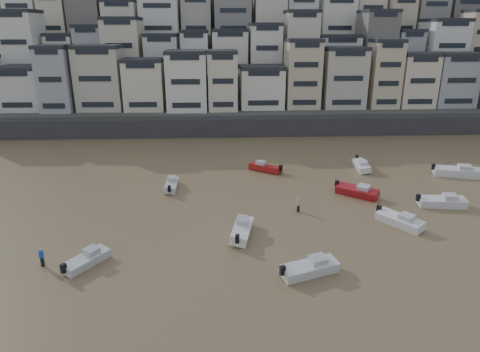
{
  "coord_description": "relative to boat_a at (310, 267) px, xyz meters",
  "views": [
    {
      "loc": [
        2.75,
        -15.44,
        19.98
      ],
      "look_at": [
        4.91,
        30.0,
        4.0
      ],
      "focal_mm": 32.0,
      "sensor_mm": 36.0,
      "label": 1
    }
  ],
  "objects": [
    {
      "name": "harbor_wall",
      "position": [
        -0.16,
        49.19,
        0.99
      ],
      "size": [
        140.0,
        3.0,
        3.5
      ],
      "primitive_type": "cube",
      "color": "#38383A",
      "rests_on": "ground"
    },
    {
      "name": "hillside",
      "position": [
        4.57,
        89.03,
        12.25
      ],
      "size": [
        141.04,
        66.0,
        50.0
      ],
      "color": "#4C4C47",
      "rests_on": "ground"
    },
    {
      "name": "boat_a",
      "position": [
        0.0,
        0.0,
        0.0
      ],
      "size": [
        5.86,
        3.65,
        1.52
      ],
      "primitive_type": null,
      "rotation": [
        0.0,
        0.0,
        0.36
      ],
      "color": "silver",
      "rests_on": "ground"
    },
    {
      "name": "boat_b",
      "position": [
        11.41,
        8.91,
        -0.01
      ],
      "size": [
        4.68,
        5.53,
        1.5
      ],
      "primitive_type": null,
      "rotation": [
        0.0,
        0.0,
        -0.95
      ],
      "color": "silver",
      "rests_on": "ground"
    },
    {
      "name": "boat_c",
      "position": [
        -5.4,
        7.37,
        0.03
      ],
      "size": [
        3.01,
        6.06,
        1.58
      ],
      "primitive_type": null,
      "rotation": [
        0.0,
        0.0,
        1.37
      ],
      "color": "white",
      "rests_on": "ground"
    },
    {
      "name": "boat_d",
      "position": [
        18.36,
        13.65,
        0.04
      ],
      "size": [
        6.05,
        2.54,
        1.6
      ],
      "primitive_type": null,
      "rotation": [
        0.0,
        0.0,
        -0.11
      ],
      "color": "silver",
      "rests_on": "ground"
    },
    {
      "name": "boat_e",
      "position": [
        9.46,
        17.42,
        0.02
      ],
      "size": [
        5.62,
        5.03,
        1.56
      ],
      "primitive_type": null,
      "rotation": [
        0.0,
        0.0,
        -0.68
      ],
      "color": "maroon",
      "rests_on": "ground"
    },
    {
      "name": "boat_f",
      "position": [
        -13.85,
        21.07,
        -0.09
      ],
      "size": [
        1.62,
        4.95,
        1.35
      ],
      "primitive_type": null,
      "rotation": [
        0.0,
        0.0,
        1.57
      ],
      "color": "silver",
      "rests_on": "ground"
    },
    {
      "name": "boat_g",
      "position": [
        25.76,
        24.07,
        0.15
      ],
      "size": [
        7.04,
        3.85,
        1.83
      ],
      "primitive_type": null,
      "rotation": [
        0.0,
        0.0,
        -0.26
      ],
      "color": "silver",
      "rests_on": "ground"
    },
    {
      "name": "boat_h",
      "position": [
        -0.92,
        27.6,
        -0.04
      ],
      "size": [
        5.33,
        4.47,
        1.44
      ],
      "primitive_type": null,
      "rotation": [
        0.0,
        0.0,
        2.53
      ],
      "color": "maroon",
      "rests_on": "ground"
    },
    {
      "name": "boat_i",
      "position": [
        13.25,
        27.66,
        -0.02
      ],
      "size": [
        2.02,
        5.53,
        1.49
      ],
      "primitive_type": null,
      "rotation": [
        0.0,
        0.0,
        -1.61
      ],
      "color": "silver",
      "rests_on": "ground"
    },
    {
      "name": "boat_j",
      "position": [
        -19.37,
        2.37,
        -0.1
      ],
      "size": [
        4.03,
        4.89,
        1.32
      ],
      "primitive_type": null,
      "rotation": [
        0.0,
        0.0,
        0.97
      ],
      "color": "silver",
      "rests_on": "ground"
    },
    {
      "name": "person_blue",
      "position": [
        -23.22,
        2.49,
        0.11
      ],
      "size": [
        0.44,
        0.44,
        1.74
      ],
      "primitive_type": null,
      "color": "blue",
      "rests_on": "ground"
    },
    {
      "name": "person_pink",
      "position": [
        1.32,
        12.95,
        0.11
      ],
      "size": [
        0.44,
        0.44,
        1.74
      ],
      "primitive_type": null,
      "color": "tan",
      "rests_on": "ground"
    }
  ]
}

